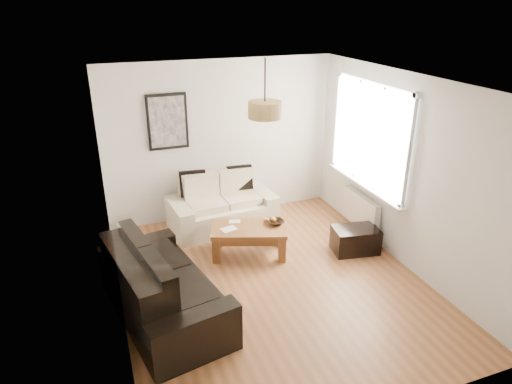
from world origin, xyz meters
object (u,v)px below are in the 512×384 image
object	(u,v)px
coffee_table	(249,241)
ottoman	(355,240)
loveseat_cream	(222,203)
sofa_leather	(163,283)

from	to	relation	value
coffee_table	ottoman	bearing A→B (deg)	-17.23
loveseat_cream	sofa_leather	world-z (taller)	sofa_leather
ottoman	loveseat_cream	bearing A→B (deg)	137.61
loveseat_cream	coffee_table	world-z (taller)	loveseat_cream
sofa_leather	ottoman	xyz separation A→B (m)	(2.88, 0.48, -0.25)
sofa_leather	ottoman	bearing A→B (deg)	-91.84
loveseat_cream	coffee_table	distance (m)	1.02
sofa_leather	coffee_table	bearing A→B (deg)	-67.14
loveseat_cream	coffee_table	bearing A→B (deg)	-88.89
sofa_leather	coffee_table	world-z (taller)	sofa_leather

